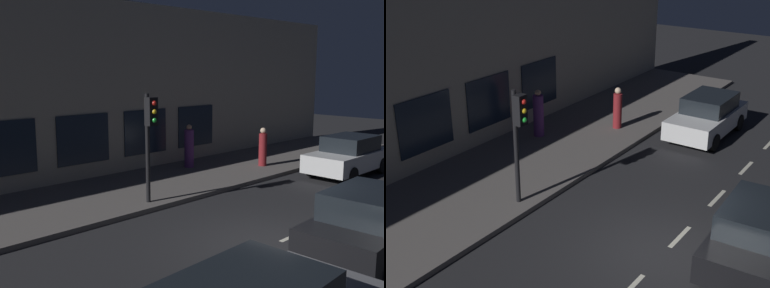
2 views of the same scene
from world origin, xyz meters
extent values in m
plane|color=#232326|center=(0.00, 0.00, 0.00)|extent=(60.00, 60.00, 0.00)
cube|color=#5B5654|center=(6.25, 0.00, 0.07)|extent=(4.50, 32.00, 0.15)
cube|color=#B2A893|center=(8.80, 0.00, 3.40)|extent=(0.60, 32.00, 6.80)
cube|color=#192333|center=(8.47, -5.80, 1.66)|extent=(0.04, 2.14, 1.82)
cube|color=#192333|center=(8.47, -2.90, 1.66)|extent=(0.04, 2.14, 1.82)
cube|color=#192333|center=(8.47, 0.00, 1.66)|extent=(0.04, 2.14, 1.82)
cube|color=#192333|center=(8.47, 2.90, 1.66)|extent=(0.04, 2.14, 1.82)
cube|color=beige|center=(0.00, -6.20, 0.00)|extent=(0.12, 1.20, 0.01)
cube|color=beige|center=(0.00, -3.60, 0.00)|extent=(0.12, 1.20, 0.01)
cube|color=beige|center=(0.00, -1.00, 0.00)|extent=(0.12, 1.20, 0.01)
cube|color=beige|center=(0.00, 1.60, 0.00)|extent=(0.12, 1.20, 0.01)
cylinder|color=black|center=(4.53, 0.13, 1.82)|extent=(0.13, 0.13, 3.33)
cube|color=black|center=(4.34, 0.13, 2.96)|extent=(0.26, 0.32, 0.84)
sphere|color=red|center=(4.20, 0.13, 3.22)|extent=(0.15, 0.15, 0.15)
sphere|color=gold|center=(4.20, 0.13, 2.96)|extent=(0.15, 0.15, 0.15)
sphere|color=green|center=(4.20, 0.13, 2.71)|extent=(0.15, 0.15, 0.15)
cube|color=silver|center=(2.31, -8.29, 0.63)|extent=(1.79, 4.17, 0.70)
cube|color=black|center=(2.31, -8.45, 1.28)|extent=(1.57, 2.17, 0.60)
cylinder|color=black|center=(1.47, -7.00, 0.32)|extent=(0.22, 0.64, 0.64)
cylinder|color=black|center=(3.13, -6.99, 0.32)|extent=(0.22, 0.64, 0.64)
cylinder|color=black|center=(1.48, -9.58, 0.32)|extent=(0.22, 0.64, 0.64)
cylinder|color=black|center=(3.14, -9.58, 0.32)|extent=(0.22, 0.64, 0.64)
cube|color=black|center=(-1.93, -1.10, 0.63)|extent=(1.96, 4.20, 0.70)
cube|color=black|center=(-1.94, -0.94, 1.28)|extent=(1.66, 2.22, 0.60)
cylinder|color=black|center=(-1.04, -2.34, 0.32)|extent=(0.25, 0.65, 0.64)
cylinder|color=black|center=(-1.16, 0.22, 0.32)|extent=(0.25, 0.65, 0.64)
cylinder|color=#5B2D70|center=(7.33, -4.28, 0.94)|extent=(0.52, 0.52, 1.58)
sphere|color=tan|center=(7.33, -4.28, 1.84)|extent=(0.22, 0.22, 0.22)
cube|color=tan|center=(7.23, -4.24, 1.84)|extent=(0.06, 0.07, 0.06)
cylinder|color=maroon|center=(5.35, -6.71, 0.84)|extent=(0.41, 0.41, 1.38)
sphere|color=beige|center=(5.35, -6.71, 1.66)|extent=(0.25, 0.25, 0.25)
cube|color=beige|center=(5.37, -6.82, 1.66)|extent=(0.08, 0.06, 0.07)
camera|label=1|loc=(-6.03, 8.49, 4.17)|focal=42.05mm
camera|label=2|loc=(-4.62, 10.26, 7.48)|focal=49.72mm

